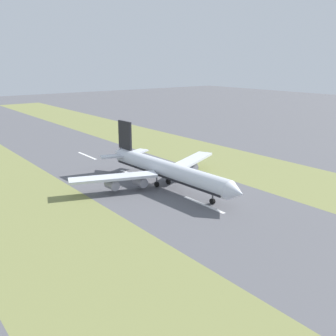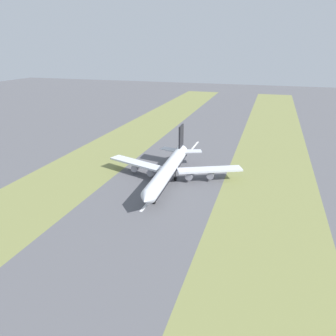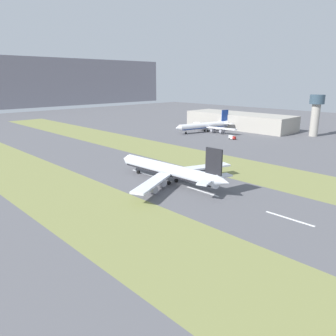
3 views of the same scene
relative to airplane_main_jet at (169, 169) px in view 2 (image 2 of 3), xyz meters
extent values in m
plane|color=#56565B|center=(1.42, -4.08, -6.02)|extent=(800.00, 800.00, 0.00)
cube|color=olive|center=(-43.58, -4.08, -6.02)|extent=(40.00, 600.00, 0.01)
cube|color=olive|center=(46.42, -4.08, -6.02)|extent=(40.00, 600.00, 0.01)
cube|color=silver|center=(1.42, -58.10, -6.01)|extent=(1.20, 18.00, 0.01)
cube|color=silver|center=(1.42, -18.10, -6.01)|extent=(1.20, 18.00, 0.01)
cube|color=silver|center=(1.42, 21.90, -6.01)|extent=(1.20, 18.00, 0.01)
cylinder|color=silver|center=(-0.09, 1.90, 0.18)|extent=(8.60, 56.22, 6.00)
cone|color=silver|center=(-1.51, 32.37, 0.18)|extent=(6.11, 5.27, 5.88)
cone|color=silver|center=(1.35, -29.06, 0.98)|extent=(5.37, 6.23, 5.10)
cube|color=black|center=(-0.09, 1.90, -1.47)|extent=(8.19, 53.97, 0.70)
cube|color=silver|center=(-17.23, -6.12, -0.72)|extent=(28.86, 17.55, 0.90)
cube|color=silver|center=(17.73, -4.50, -0.72)|extent=(29.35, 15.26, 0.90)
cylinder|color=#93939E|center=(-8.89, -2.51, -3.17)|extent=(3.42, 4.94, 3.20)
cylinder|color=#93939E|center=(-17.72, -6.42, -3.17)|extent=(3.42, 4.94, 3.20)
cylinder|color=#93939E|center=(9.09, -1.67, -3.17)|extent=(3.42, 4.94, 3.20)
cylinder|color=#93939E|center=(18.24, -4.75, -3.17)|extent=(3.42, 4.94, 3.20)
cube|color=black|center=(1.12, -24.07, 8.68)|extent=(1.17, 8.03, 11.00)
cube|color=silver|center=(-4.37, -24.32, 1.18)|extent=(10.91, 7.65, 0.60)
cube|color=silver|center=(6.61, -23.81, 1.18)|extent=(10.81, 6.89, 0.60)
cylinder|color=#59595E|center=(-1.08, 23.16, -3.52)|extent=(0.50, 0.50, 3.20)
cylinder|color=black|center=(-1.08, 23.16, -5.12)|extent=(0.98, 1.84, 1.80)
cylinder|color=#59595E|center=(-2.55, -1.21, -3.52)|extent=(0.50, 0.50, 3.20)
cylinder|color=black|center=(-2.55, -1.21, -5.12)|extent=(0.98, 1.84, 1.80)
cylinder|color=#59595E|center=(2.65, -0.97, -3.52)|extent=(0.50, 0.50, 3.20)
cylinder|color=black|center=(2.65, -0.97, -5.12)|extent=(0.98, 1.84, 1.80)
camera|label=1|loc=(78.50, 105.28, 36.75)|focal=42.00mm
camera|label=2|loc=(-40.34, 130.27, 51.56)|focal=35.00mm
camera|label=3|loc=(-103.28, -105.01, 41.58)|focal=35.00mm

